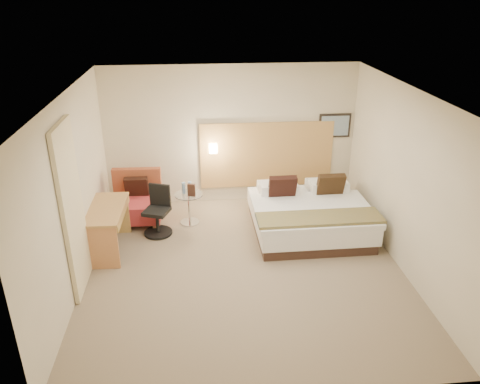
{
  "coord_description": "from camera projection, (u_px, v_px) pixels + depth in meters",
  "views": [
    {
      "loc": [
        -0.65,
        -6.09,
        4.03
      ],
      "look_at": [
        -0.0,
        0.64,
        0.99
      ],
      "focal_mm": 35.0,
      "sensor_mm": 36.0,
      "label": 1
    }
  ],
  "objects": [
    {
      "name": "bottle_a",
      "position": [
        184.0,
        188.0,
        8.35
      ],
      "size": [
        0.08,
        0.08,
        0.21
      ],
      "primitive_type": "cylinder",
      "rotation": [
        0.0,
        0.0,
        -0.24
      ],
      "color": "#8CB5D9",
      "rests_on": "side_table"
    },
    {
      "name": "floor",
      "position": [
        244.0,
        268.0,
        7.24
      ],
      "size": [
        4.8,
        5.0,
        0.02
      ],
      "primitive_type": "cube",
      "color": "#7F6C55",
      "rests_on": "ground"
    },
    {
      "name": "headboard_panel",
      "position": [
        267.0,
        155.0,
        9.16
      ],
      "size": [
        2.6,
        0.04,
        1.3
      ],
      "primitive_type": "cube",
      "color": "tan",
      "rests_on": "wall_back"
    },
    {
      "name": "ceiling",
      "position": [
        245.0,
        93.0,
        6.13
      ],
      "size": [
        4.8,
        5.0,
        0.02
      ],
      "primitive_type": "cube",
      "color": "white",
      "rests_on": "floor"
    },
    {
      "name": "desk",
      "position": [
        108.0,
        217.0,
        7.49
      ],
      "size": [
        0.59,
        1.23,
        0.76
      ],
      "color": "#AC7B43",
      "rests_on": "floor"
    },
    {
      "name": "wall_right",
      "position": [
        406.0,
        181.0,
        6.9
      ],
      "size": [
        0.02,
        5.0,
        2.7
      ],
      "primitive_type": "cube",
      "color": "beige",
      "rests_on": "floor"
    },
    {
      "name": "menu_folder",
      "position": [
        191.0,
        190.0,
        8.24
      ],
      "size": [
        0.14,
        0.08,
        0.23
      ],
      "primitive_type": "cube",
      "rotation": [
        0.0,
        0.0,
        -0.24
      ],
      "color": "#3A2117",
      "rests_on": "side_table"
    },
    {
      "name": "desk_chair",
      "position": [
        158.0,
        215.0,
        8.1
      ],
      "size": [
        0.63,
        0.63,
        0.87
      ],
      "color": "black",
      "rests_on": "floor"
    },
    {
      "name": "bed",
      "position": [
        309.0,
        214.0,
        8.2
      ],
      "size": [
        2.03,
        1.95,
        0.97
      ],
      "color": "#38241C",
      "rests_on": "floor"
    },
    {
      "name": "bottle_b",
      "position": [
        190.0,
        187.0,
        8.39
      ],
      "size": [
        0.08,
        0.08,
        0.21
      ],
      "primitive_type": "cylinder",
      "rotation": [
        0.0,
        0.0,
        -0.24
      ],
      "color": "#93B8E3",
      "rests_on": "side_table"
    },
    {
      "name": "wall_front",
      "position": [
        272.0,
        294.0,
        4.41
      ],
      "size": [
        4.8,
        0.02,
        2.7
      ],
      "primitive_type": "cube",
      "color": "beige",
      "rests_on": "floor"
    },
    {
      "name": "lamp_shade",
      "position": [
        213.0,
        148.0,
        8.88
      ],
      "size": [
        0.15,
        0.15,
        0.15
      ],
      "primitive_type": "cube",
      "color": "#FFEDC6",
      "rests_on": "wall_back"
    },
    {
      "name": "curtain",
      "position": [
        73.0,
        210.0,
        6.31
      ],
      "size": [
        0.06,
        0.9,
        2.42
      ],
      "primitive_type": "cube",
      "color": "beige",
      "rests_on": "wall_left"
    },
    {
      "name": "lounge_chair",
      "position": [
        137.0,
        202.0,
        8.53
      ],
      "size": [
        0.91,
        0.8,
        0.93
      ],
      "color": "tan",
      "rests_on": "floor"
    },
    {
      "name": "wall_back",
      "position": [
        231.0,
        135.0,
        8.97
      ],
      "size": [
        4.8,
        0.02,
        2.7
      ],
      "primitive_type": "cube",
      "color": "beige",
      "rests_on": "floor"
    },
    {
      "name": "art_frame",
      "position": [
        335.0,
        126.0,
        9.06
      ],
      "size": [
        0.62,
        0.03,
        0.47
      ],
      "primitive_type": "cube",
      "color": "black",
      "rests_on": "wall_back"
    },
    {
      "name": "lamp_arm",
      "position": [
        213.0,
        147.0,
        8.94
      ],
      "size": [
        0.02,
        0.12,
        0.02
      ],
      "primitive_type": "cylinder",
      "rotation": [
        1.57,
        0.0,
        0.0
      ],
      "color": "silver",
      "rests_on": "wall_back"
    },
    {
      "name": "art_canvas",
      "position": [
        335.0,
        126.0,
        9.04
      ],
      "size": [
        0.54,
        0.01,
        0.39
      ],
      "primitive_type": "cube",
      "color": "#7890A5",
      "rests_on": "wall_back"
    },
    {
      "name": "side_table",
      "position": [
        189.0,
        207.0,
        8.46
      ],
      "size": [
        0.63,
        0.63,
        0.57
      ],
      "color": "silver",
      "rests_on": "floor"
    },
    {
      "name": "wall_left",
      "position": [
        72.0,
        194.0,
        6.48
      ],
      "size": [
        0.02,
        5.0,
        2.7
      ],
      "primitive_type": "cube",
      "color": "beige",
      "rests_on": "floor"
    }
  ]
}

